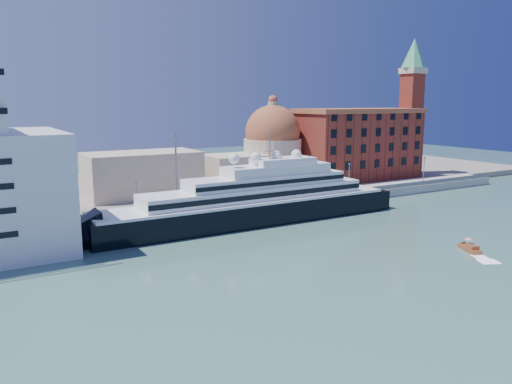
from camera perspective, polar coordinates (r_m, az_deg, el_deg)
ground at (r=99.85m, az=9.12°, el=-5.79°), size 400.00×400.00×0.00m
quay at (r=126.73m, az=-0.70°, el=-1.64°), size 180.00×10.00×2.50m
land at (r=163.02m, az=-7.90°, el=0.85°), size 260.00×72.00×2.00m
quay_fence at (r=122.56m, az=0.35°, el=-1.17°), size 180.00×0.10×1.20m
superyacht at (r=112.50m, az=-1.81°, el=-1.62°), size 81.94×11.36×24.49m
service_barge at (r=99.76m, az=-23.41°, el=-6.09°), size 12.25×6.22×2.63m
water_taxi at (r=101.39m, az=23.28°, el=-5.90°), size 3.94×5.74×2.60m
warehouse at (r=169.95m, az=11.62°, el=5.47°), size 43.00×19.00×23.25m
campanile at (r=186.37m, az=17.36°, el=10.23°), size 8.40×8.40×47.00m
church at (r=148.80m, az=-3.13°, el=3.89°), size 66.00×18.00×25.50m
lamp_posts at (r=117.95m, az=-5.64°, el=1.66°), size 120.80×2.40×18.00m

